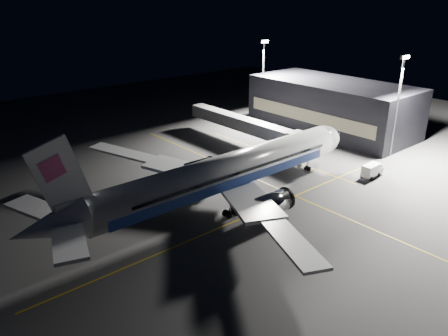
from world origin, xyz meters
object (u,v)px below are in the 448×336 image
object	(u,v)px
floodlight_mast_south	(399,98)
jet_bridge	(249,126)
safety_cone_c	(173,176)
airliner	(222,174)
safety_cone_a	(187,200)
service_truck	(372,170)
floodlight_mast_north	(263,73)
safety_cone_b	(213,191)
baggage_tug	(172,180)

from	to	relation	value
floodlight_mast_south	jet_bridge	bearing A→B (deg)	126.79
floodlight_mast_south	safety_cone_c	size ratio (longest dim) A/B	37.33
floodlight_mast_south	safety_cone_c	xyz separation A→B (m)	(-41.19, 20.01, -12.09)
airliner	safety_cone_a	bearing A→B (deg)	135.56
airliner	service_truck	bearing A→B (deg)	-18.93
service_truck	safety_cone_a	xyz separation A→B (m)	(-32.34, 13.70, -1.04)
safety_cone_a	service_truck	bearing A→B (deg)	-22.95
safety_cone_a	safety_cone_c	size ratio (longest dim) A/B	1.14
floodlight_mast_north	safety_cone_b	size ratio (longest dim) A/B	40.23
floodlight_mast_south	safety_cone_b	xyz separation A→B (m)	(-39.78, 10.01, -12.11)
floodlight_mast_north	service_truck	distance (m)	44.98
floodlight_mast_south	baggage_tug	bearing A→B (deg)	157.93
airliner	safety_cone_b	distance (m)	6.46
service_truck	safety_cone_c	bearing A→B (deg)	138.76
service_truck	safety_cone_c	xyz separation A→B (m)	(-28.38, 23.70, -1.07)
service_truck	safety_cone_b	bearing A→B (deg)	151.70
floodlight_mast_north	service_truck	world-z (taller)	floodlight_mast_north
jet_bridge	service_truck	size ratio (longest dim) A/B	6.88
jet_bridge	floodlight_mast_south	world-z (taller)	floodlight_mast_south
floodlight_mast_north	service_truck	xyz separation A→B (m)	(-12.81, -41.68, -11.02)
jet_bridge	safety_cone_c	size ratio (longest dim) A/B	62.04
safety_cone_b	safety_cone_c	xyz separation A→B (m)	(-1.41, 10.00, 0.02)
safety_cone_c	jet_bridge	bearing A→B (deg)	9.92
floodlight_mast_north	baggage_tug	size ratio (longest dim) A/B	7.26
floodlight_mast_south	safety_cone_a	xyz separation A→B (m)	(-45.15, 10.01, -12.06)
jet_bridge	service_truck	xyz separation A→B (m)	(5.19, -27.75, -3.23)
airliner	jet_bridge	distance (m)	29.31
airliner	service_truck	world-z (taller)	airliner
jet_bridge	floodlight_mast_south	bearing A→B (deg)	-53.21
airliner	floodlight_mast_north	distance (m)	52.56
floodlight_mast_north	floodlight_mast_south	bearing A→B (deg)	-90.00
safety_cone_a	safety_cone_b	world-z (taller)	safety_cone_a
safety_cone_b	safety_cone_c	distance (m)	10.10
airliner	floodlight_mast_south	xyz separation A→B (m)	(41.08, -6.01, 7.21)
airliner	floodlight_mast_north	bearing A→B (deg)	37.91
safety_cone_c	baggage_tug	bearing A→B (deg)	-126.70
baggage_tug	airliner	bearing A→B (deg)	-98.17
airliner	safety_cone_c	world-z (taller)	airliner
airliner	floodlight_mast_south	bearing A→B (deg)	-8.33
safety_cone_a	floodlight_mast_north	bearing A→B (deg)	31.79
airliner	safety_cone_c	size ratio (longest dim) A/B	110.88
floodlight_mast_south	airliner	bearing A→B (deg)	171.67
baggage_tug	safety_cone_a	world-z (taller)	baggage_tug
airliner	safety_cone_c	xyz separation A→B (m)	(-0.12, 14.00, -4.89)
airliner	baggage_tug	bearing A→B (deg)	99.96
baggage_tug	safety_cone_c	bearing A→B (deg)	35.18
floodlight_mast_south	safety_cone_c	distance (m)	47.37
safety_cone_c	service_truck	bearing A→B (deg)	-39.86
airliner	jet_bridge	bearing A→B (deg)	38.04
floodlight_mast_south	baggage_tug	xyz separation A→B (m)	(-43.09, 17.47, -11.57)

